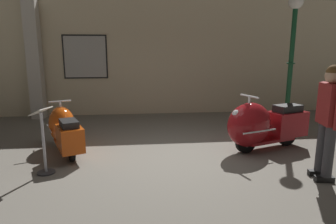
% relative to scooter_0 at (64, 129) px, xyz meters
% --- Properties ---
extents(ground_plane, '(60.00, 60.00, 0.00)m').
position_rel_scooter_0_xyz_m(ground_plane, '(2.06, -0.62, -0.44)').
color(ground_plane, slate).
extents(showroom_back_wall, '(18.00, 0.63, 3.52)m').
position_rel_scooter_0_xyz_m(showroom_back_wall, '(1.93, 3.45, 1.32)').
color(showroom_back_wall, beige).
rests_on(showroom_back_wall, ground).
extents(scooter_0, '(1.03, 1.64, 0.97)m').
position_rel_scooter_0_xyz_m(scooter_0, '(0.00, 0.00, 0.00)').
color(scooter_0, black).
rests_on(scooter_0, ground).
extents(scooter_1, '(1.92, 1.10, 1.13)m').
position_rel_scooter_0_xyz_m(scooter_1, '(3.87, -0.38, 0.07)').
color(scooter_1, black).
rests_on(scooter_1, ground).
extents(lamppost, '(0.33, 0.33, 3.20)m').
position_rel_scooter_0_xyz_m(lamppost, '(5.04, 0.84, 1.48)').
color(lamppost, '#144728').
rests_on(lamppost, ground).
extents(visitor_0, '(0.32, 0.59, 1.75)m').
position_rel_scooter_0_xyz_m(visitor_0, '(4.28, -1.77, 0.57)').
color(visitor_0, black).
rests_on(visitor_0, ground).
extents(info_stanchion, '(0.32, 0.38, 1.09)m').
position_rel_scooter_0_xyz_m(info_stanchion, '(-0.06, -1.10, 0.01)').
color(info_stanchion, '#333338').
rests_on(info_stanchion, ground).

